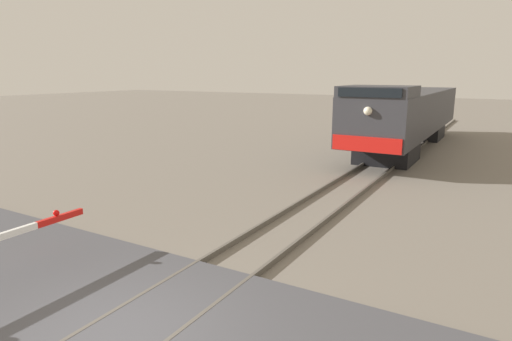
{
  "coord_description": "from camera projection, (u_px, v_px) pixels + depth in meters",
  "views": [
    {
      "loc": [
        5.05,
        -4.27,
        4.32
      ],
      "look_at": [
        -0.88,
        5.92,
        1.67
      ],
      "focal_mm": 30.5,
      "sensor_mm": 36.0,
      "label": 1
    }
  ],
  "objects": [
    {
      "name": "locomotive",
      "position": [
        408.0,
        114.0,
        24.91
      ],
      "size": [
        3.09,
        16.86,
        3.77
      ],
      "color": "black",
      "rests_on": "ground_plane"
    },
    {
      "name": "rail_track_left",
      "position": [
        89.0,
        329.0,
        7.36
      ],
      "size": [
        0.08,
        80.0,
        0.15
      ],
      "primitive_type": "cube",
      "color": "#59544C",
      "rests_on": "ground_plane"
    }
  ]
}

